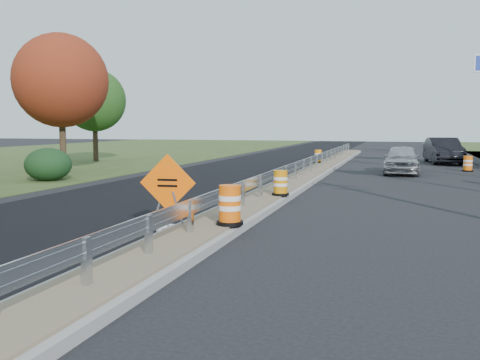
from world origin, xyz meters
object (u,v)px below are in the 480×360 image
(barrel_median_far, at_px, (318,157))
(barrel_shoulder_mid, at_px, (468,164))
(barrel_median_mid, at_px, (281,183))
(car_dark_mid, at_px, (443,151))
(caution_sign, at_px, (168,213))
(barrel_median_near, at_px, (230,206))
(barrel_shoulder_far, at_px, (444,153))
(car_silver, at_px, (402,159))

(barrel_median_far, xyz_separation_m, barrel_shoulder_mid, (8.41, -1.20, -0.20))
(barrel_median_mid, height_order, car_dark_mid, car_dark_mid)
(caution_sign, relative_size, barrel_median_near, 2.02)
(caution_sign, distance_m, barrel_median_near, 1.49)
(barrel_median_near, bearing_deg, barrel_median_far, 92.99)
(barrel_shoulder_far, bearing_deg, barrel_median_near, -102.20)
(barrel_shoulder_far, bearing_deg, barrel_shoulder_mid, -88.06)
(barrel_median_mid, bearing_deg, car_silver, 72.26)
(car_silver, bearing_deg, barrel_median_mid, -107.02)
(barrel_shoulder_far, xyz_separation_m, car_dark_mid, (-0.45, -5.92, 0.42))
(barrel_median_far, height_order, barrel_shoulder_far, barrel_median_far)
(barrel_median_near, height_order, barrel_median_far, barrel_median_near)
(caution_sign, bearing_deg, barrel_median_far, 82.96)
(barrel_shoulder_mid, bearing_deg, barrel_shoulder_far, 91.94)
(barrel_median_near, relative_size, barrel_shoulder_far, 1.03)
(barrel_shoulder_mid, xyz_separation_m, barrel_shoulder_far, (-0.41, 12.04, 0.02))
(barrel_median_mid, height_order, barrel_shoulder_mid, barrel_median_mid)
(barrel_shoulder_mid, bearing_deg, car_dark_mid, 97.99)
(barrel_median_near, bearing_deg, car_silver, 77.61)
(barrel_shoulder_far, bearing_deg, car_dark_mid, -94.34)
(barrel_median_far, xyz_separation_m, car_dark_mid, (7.55, 4.91, 0.24))
(caution_sign, bearing_deg, car_silver, 67.27)
(barrel_median_near, relative_size, car_dark_mid, 0.18)
(car_silver, bearing_deg, barrel_shoulder_mid, 35.91)
(barrel_median_far, relative_size, car_dark_mid, 0.15)
(caution_sign, xyz_separation_m, barrel_median_near, (1.45, 0.25, 0.20))
(barrel_shoulder_mid, distance_m, barrel_shoulder_far, 12.04)
(caution_sign, distance_m, car_dark_mid, 27.40)
(barrel_median_far, distance_m, car_dark_mid, 9.01)
(caution_sign, height_order, barrel_median_mid, caution_sign)
(barrel_median_mid, relative_size, car_silver, 0.19)
(car_dark_mid, bearing_deg, barrel_median_far, -154.39)
(barrel_median_far, height_order, car_silver, car_silver)
(caution_sign, relative_size, barrel_shoulder_mid, 2.20)
(barrel_median_far, relative_size, barrel_shoulder_far, 0.88)
(barrel_median_mid, height_order, barrel_median_far, barrel_median_mid)
(barrel_median_mid, distance_m, barrel_median_far, 15.65)
(caution_sign, bearing_deg, barrel_shoulder_mid, 60.38)
(barrel_median_near, xyz_separation_m, barrel_median_far, (-1.10, 21.07, -0.07))
(barrel_median_mid, bearing_deg, barrel_shoulder_mid, 63.11)
(barrel_median_mid, relative_size, barrel_shoulder_far, 0.92)
(barrel_shoulder_mid, relative_size, car_silver, 0.19)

